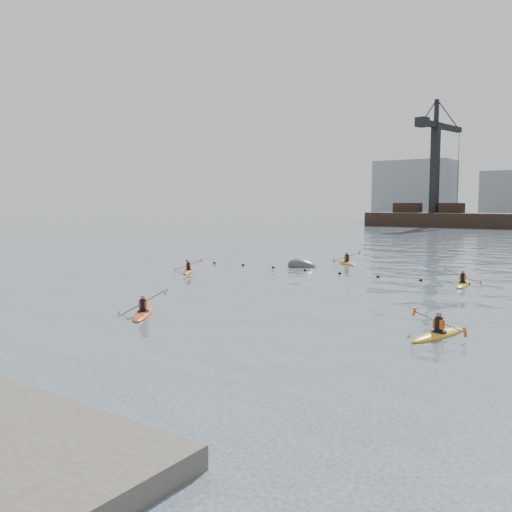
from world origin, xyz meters
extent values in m
plane|color=#33404A|center=(0.00, 0.00, 0.00)|extent=(400.00, 400.00, 0.00)
sphere|color=black|center=(-17.00, 22.50, 0.03)|extent=(0.24, 0.24, 0.24)
sphere|color=black|center=(-14.00, 22.66, 0.03)|extent=(0.24, 0.24, 0.24)
sphere|color=black|center=(-11.00, 22.75, 0.03)|extent=(0.24, 0.24, 0.24)
sphere|color=black|center=(-8.00, 22.72, 0.03)|extent=(0.24, 0.24, 0.24)
sphere|color=black|center=(-5.00, 22.58, 0.03)|extent=(0.24, 0.24, 0.24)
sphere|color=black|center=(-2.00, 22.41, 0.03)|extent=(0.24, 0.24, 0.24)
sphere|color=black|center=(1.00, 22.28, 0.03)|extent=(0.24, 0.24, 0.24)
sphere|color=black|center=(4.00, 22.25, 0.03)|extent=(0.24, 0.24, 0.24)
sphere|color=black|center=(7.00, 22.34, 0.03)|extent=(0.24, 0.24, 0.24)
cube|color=black|center=(-28.00, 110.00, 4.20)|extent=(6.00, 3.00, 2.20)
cube|color=black|center=(-18.00, 110.00, 4.20)|extent=(5.00, 3.00, 2.20)
cube|color=black|center=(-22.00, 110.00, 13.10)|extent=(1.85, 1.85, 20.00)
cube|color=black|center=(-21.53, 112.66, 22.50)|extent=(4.31, 17.93, 1.20)
cube|color=black|center=(-23.09, 103.80, 22.50)|extent=(2.62, 2.94, 2.00)
cube|color=black|center=(-22.00, 110.00, 25.60)|extent=(0.93, 0.93, 5.00)
cube|color=gray|center=(-40.00, 150.00, 9.00)|extent=(22.00, 14.00, 18.00)
ellipsoid|color=#C74912|center=(-2.82, 3.92, 0.04)|extent=(2.50, 3.07, 0.33)
cylinder|color=black|center=(-2.82, 3.92, 0.18)|extent=(0.87, 0.87, 0.06)
cylinder|color=black|center=(-2.82, 3.92, 0.47)|extent=(0.31, 0.31, 0.54)
cube|color=#E6510C|center=(-2.82, 3.92, 0.49)|extent=(0.44, 0.41, 0.35)
sphere|color=#8C6651|center=(-2.82, 3.92, 0.83)|extent=(0.22, 0.22, 0.22)
cylinder|color=black|center=(-2.82, 3.92, 0.57)|extent=(1.64, 1.22, 1.15)
cube|color=#D85914|center=(-3.67, 3.29, 0.05)|extent=(0.26, 0.25, 0.33)
cube|color=#D85914|center=(-1.97, 4.55, 1.09)|extent=(0.26, 0.25, 0.33)
ellipsoid|color=orange|center=(9.47, 7.66, 0.04)|extent=(1.54, 3.48, 0.34)
cylinder|color=black|center=(9.47, 7.66, 0.18)|extent=(0.78, 0.78, 0.06)
cylinder|color=black|center=(9.47, 7.66, 0.48)|extent=(0.32, 0.32, 0.56)
cube|color=#E6510C|center=(9.47, 7.66, 0.50)|extent=(0.43, 0.33, 0.36)
sphere|color=#8C6651|center=(9.47, 7.66, 0.85)|extent=(0.22, 0.22, 0.22)
cylinder|color=black|center=(9.47, 7.66, 0.59)|extent=(2.24, 0.63, 0.52)
cube|color=#D85914|center=(8.41, 7.94, 0.81)|extent=(0.16, 0.18, 0.37)
cube|color=#D85914|center=(10.52, 7.38, 0.37)|extent=(0.16, 0.18, 0.37)
ellipsoid|color=#CB6213|center=(-11.70, 16.82, 0.04)|extent=(2.25, 3.03, 0.32)
cylinder|color=black|center=(-11.70, 16.82, 0.17)|extent=(0.82, 0.82, 0.06)
cylinder|color=black|center=(-11.70, 16.82, 0.45)|extent=(0.30, 0.30, 0.52)
cube|color=#E6510C|center=(-11.70, 16.82, 0.47)|extent=(0.42, 0.38, 0.34)
sphere|color=#8C6651|center=(-11.70, 16.82, 0.80)|extent=(0.21, 0.21, 0.21)
cylinder|color=black|center=(-11.70, 16.82, 0.55)|extent=(1.76, 1.14, 0.81)
cube|color=#D85914|center=(-12.56, 16.28, 0.19)|extent=(0.22, 0.21, 0.33)
cube|color=#D85914|center=(-10.85, 17.37, 0.91)|extent=(0.22, 0.21, 0.33)
ellipsoid|color=orange|center=(6.80, 21.77, 0.04)|extent=(1.08, 3.44, 0.34)
cylinder|color=black|center=(6.80, 21.77, 0.18)|extent=(0.71, 0.71, 0.06)
cylinder|color=black|center=(6.80, 21.77, 0.48)|extent=(0.32, 0.32, 0.55)
cube|color=#E6510C|center=(6.80, 21.77, 0.50)|extent=(0.41, 0.28, 0.36)
sphere|color=#8C6651|center=(6.80, 21.77, 0.84)|extent=(0.22, 0.22, 0.22)
cylinder|color=black|center=(6.80, 21.77, 0.58)|extent=(2.18, 0.30, 0.86)
cube|color=#D85914|center=(5.73, 21.64, 0.96)|extent=(0.19, 0.17, 0.35)
cube|color=#D85914|center=(7.86, 21.89, 0.20)|extent=(0.19, 0.17, 0.35)
ellipsoid|color=orange|center=(-4.48, 28.77, 0.04)|extent=(3.07, 3.03, 0.36)
cylinder|color=black|center=(-4.48, 28.77, 0.19)|extent=(0.95, 0.95, 0.07)
cylinder|color=black|center=(-4.48, 28.77, 0.51)|extent=(0.34, 0.34, 0.58)
cube|color=#E6510C|center=(-4.48, 28.77, 0.53)|extent=(0.46, 0.46, 0.38)
sphere|color=#8C6651|center=(-4.48, 28.77, 0.90)|extent=(0.24, 0.24, 0.24)
cylinder|color=black|center=(-4.48, 28.77, 0.62)|extent=(1.70, 1.73, 0.74)
cube|color=#D85914|center=(-5.29, 27.95, 0.29)|extent=(0.23, 0.23, 0.38)
cube|color=#D85914|center=(-3.68, 29.59, 0.94)|extent=(0.23, 0.23, 0.38)
ellipsoid|color=#3A3C3F|center=(-6.45, 24.66, 0.00)|extent=(3.00, 2.49, 1.69)
camera|label=1|loc=(15.46, -13.12, 5.09)|focal=38.00mm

